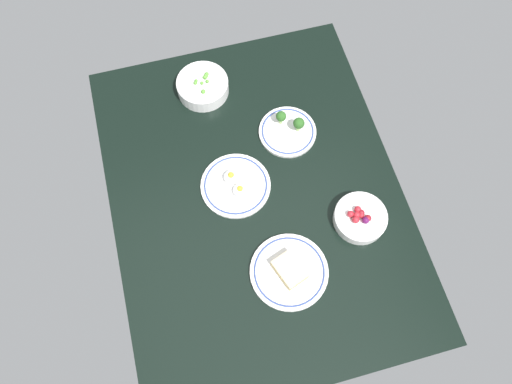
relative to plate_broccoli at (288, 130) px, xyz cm
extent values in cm
cube|color=black|center=(18.52, -15.60, -3.33)|extent=(114.90, 87.55, 4.00)
cylinder|color=white|center=(0.21, -0.20, -0.77)|extent=(18.49, 18.49, 1.12)
torus|color=#33478C|center=(0.21, -0.20, -0.21)|extent=(16.77, 16.77, 0.50)
cylinder|color=#9EBC72|center=(0.59, 3.13, 1.10)|extent=(1.28, 1.28, 2.61)
sphere|color=#2D6023|center=(0.59, 3.13, 3.77)|extent=(3.65, 3.65, 3.65)
cylinder|color=#9EBC72|center=(-3.43, -1.51, 1.03)|extent=(1.17, 1.17, 2.48)
sphere|color=#2D6023|center=(-3.43, -1.51, 3.53)|extent=(3.35, 3.35, 3.35)
cylinder|color=white|center=(44.32, -12.74, -0.72)|extent=(22.48, 22.48, 1.22)
torus|color=#33478C|center=(44.32, -12.74, -0.11)|extent=(20.28, 20.28, 0.50)
cube|color=beige|center=(44.32, -12.74, 0.49)|extent=(11.03, 9.46, 1.20)
cube|color=#E5B24C|center=(44.32, -12.74, 1.49)|extent=(11.03, 9.46, 0.80)
cube|color=beige|center=(44.32, -12.74, 2.49)|extent=(11.03, 9.46, 1.20)
cylinder|color=white|center=(14.22, -20.93, -0.83)|extent=(21.52, 21.52, 1.00)
torus|color=#33478C|center=(14.22, -20.93, -0.33)|extent=(19.44, 19.44, 0.50)
ellipsoid|color=white|center=(11.79, -21.66, 0.98)|extent=(4.76, 4.76, 2.62)
sphere|color=yellow|center=(11.79, -21.66, 2.16)|extent=(1.90, 1.90, 1.90)
ellipsoid|color=white|center=(16.79, -20.11, 0.91)|extent=(4.52, 4.52, 2.49)
sphere|color=yellow|center=(16.79, -20.11, 2.03)|extent=(1.81, 1.81, 1.81)
cylinder|color=white|center=(-22.52, -22.88, 1.10)|extent=(17.02, 17.02, 4.86)
torus|color=white|center=(-22.52, -22.88, 3.53)|extent=(17.14, 17.14, 0.80)
sphere|color=#599E38|center=(-21.84, -23.02, 4.09)|extent=(1.11, 1.11, 1.11)
sphere|color=#599E38|center=(-18.42, -23.29, 4.24)|extent=(1.42, 1.42, 1.42)
sphere|color=#599E38|center=(-23.30, -24.62, 4.05)|extent=(1.04, 1.04, 1.04)
sphere|color=#599E38|center=(-22.46, -25.05, 4.13)|extent=(1.19, 1.19, 1.19)
sphere|color=#599E38|center=(-23.73, -21.60, 4.23)|extent=(1.39, 1.39, 1.39)
sphere|color=#599E38|center=(-22.01, -21.19, 4.11)|extent=(1.16, 1.16, 1.16)
sphere|color=#599E38|center=(-24.79, -20.75, 4.22)|extent=(1.38, 1.38, 1.38)
sphere|color=#599E38|center=(-24.11, -21.19, 4.24)|extent=(1.41, 1.41, 1.41)
cylinder|color=white|center=(34.54, 11.95, 0.43)|extent=(15.60, 15.60, 3.53)
torus|color=white|center=(34.54, 11.95, 2.20)|extent=(15.78, 15.78, 0.80)
sphere|color=maroon|center=(33.86, 11.98, 3.22)|extent=(2.03, 2.03, 2.03)
sphere|color=#59144C|center=(36.35, 12.46, 3.27)|extent=(2.13, 2.13, 2.13)
sphere|color=#B2232D|center=(34.48, 11.85, 3.06)|extent=(1.71, 1.71, 1.71)
sphere|color=#B2232D|center=(34.13, 10.51, 3.24)|extent=(2.08, 2.08, 2.08)
sphere|color=maroon|center=(35.93, 13.28, 3.24)|extent=(2.09, 2.09, 2.09)
sphere|color=#B2232D|center=(32.63, 11.37, 3.26)|extent=(2.12, 2.12, 2.12)
sphere|color=#B2232D|center=(33.39, 8.90, 3.20)|extent=(2.00, 2.00, 2.00)
sphere|color=#B2232D|center=(35.45, 9.74, 3.28)|extent=(2.15, 2.15, 2.15)
camera|label=1|loc=(74.59, -30.60, 136.77)|focal=34.43mm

